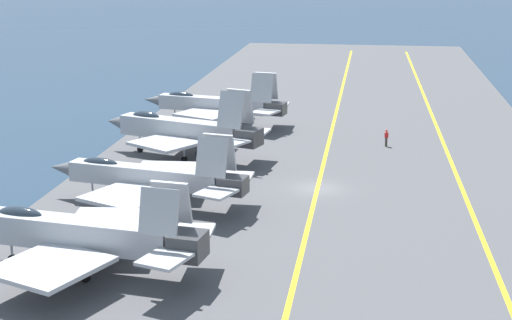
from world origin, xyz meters
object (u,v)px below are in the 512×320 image
at_px(parked_jet_nearest, 80,234).
at_px(parked_jet_fourth, 216,104).
at_px(parked_jet_second, 150,177).
at_px(parked_jet_third, 183,129).
at_px(crew_red_vest, 386,137).

bearing_deg(parked_jet_nearest, parked_jet_fourth, -0.14).
bearing_deg(parked_jet_fourth, parked_jet_second, -178.96).
bearing_deg(parked_jet_fourth, parked_jet_third, 178.61).
relative_size(parked_jet_third, parked_jet_fourth, 0.99).
distance_m(parked_jet_nearest, parked_jet_third, 28.00).
distance_m(parked_jet_fourth, crew_red_vest, 20.48).
xyz_separation_m(parked_jet_second, parked_jet_fourth, (29.41, 0.53, 0.08)).
bearing_deg(parked_jet_third, parked_jet_second, -176.53).
xyz_separation_m(parked_jet_nearest, parked_jet_fourth, (42.74, -0.10, -0.06)).
height_order(parked_jet_nearest, parked_jet_second, parked_jet_nearest).
height_order(parked_jet_second, parked_jet_third, parked_jet_third).
relative_size(parked_jet_fourth, crew_red_vest, 9.91).
relative_size(parked_jet_second, parked_jet_fourth, 0.98).
height_order(parked_jet_second, crew_red_vest, parked_jet_second).
relative_size(parked_jet_nearest, parked_jet_third, 1.00).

